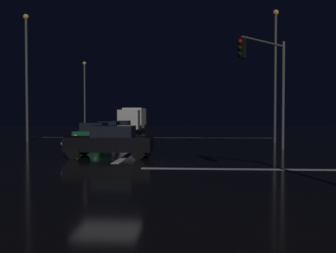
# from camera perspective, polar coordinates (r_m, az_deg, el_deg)

# --- Properties ---
(ground) EXTENTS (120.00, 120.00, 0.10)m
(ground) POSITION_cam_1_polar(r_m,az_deg,el_deg) (14.60, -9.41, -6.62)
(ground) COLOR black
(stop_line_north) EXTENTS (0.35, 14.81, 0.01)m
(stop_line_north) POSITION_cam_1_polar(r_m,az_deg,el_deg) (23.03, -4.64, -3.45)
(stop_line_north) COLOR white
(stop_line_north) RESTS_ON ground
(centre_line_ns) EXTENTS (22.00, 0.15, 0.01)m
(centre_line_ns) POSITION_cam_1_polar(r_m,az_deg,el_deg) (34.53, -1.95, -1.75)
(centre_line_ns) COLOR yellow
(centre_line_ns) RESTS_ON ground
(crosswalk_bar_east) EXTENTS (14.81, 0.40, 0.01)m
(crosswalk_bar_east) POSITION_cam_1_polar(r_m,az_deg,el_deg) (15.27, 24.71, -6.19)
(crosswalk_bar_east) COLOR white
(crosswalk_bar_east) RESTS_ON ground
(sedan_green) EXTENTS (2.02, 4.33, 1.57)m
(sedan_green) POSITION_cam_1_polar(r_m,az_deg,el_deg) (26.58, -11.53, -1.07)
(sedan_green) COLOR #14512D
(sedan_green) RESTS_ON ground
(sedan_white) EXTENTS (2.02, 4.33, 1.57)m
(sedan_white) POSITION_cam_1_polar(r_m,az_deg,el_deg) (33.09, -9.23, -0.53)
(sedan_white) COLOR silver
(sedan_white) RESTS_ON ground
(sedan_blue) EXTENTS (2.02, 4.33, 1.57)m
(sedan_blue) POSITION_cam_1_polar(r_m,az_deg,el_deg) (39.17, -7.23, -0.19)
(sedan_blue) COLOR navy
(sedan_blue) RESTS_ON ground
(box_truck) EXTENTS (2.68, 8.28, 3.08)m
(box_truck) POSITION_cam_1_polar(r_m,az_deg,el_deg) (46.73, -5.46, 1.22)
(box_truck) COLOR beige
(box_truck) RESTS_ON ground
(sedan_black_crossing) EXTENTS (4.33, 2.02, 1.57)m
(sedan_black_crossing) POSITION_cam_1_polar(r_m,az_deg,el_deg) (18.26, -8.98, -2.28)
(sedan_black_crossing) COLOR black
(sedan_black_crossing) RESTS_ON ground
(traffic_signal_ne) EXTENTS (3.30, 3.30, 6.67)m
(traffic_signal_ne) POSITION_cam_1_polar(r_m,az_deg,el_deg) (22.50, 15.28, 8.08)
(traffic_signal_ne) COLOR #4C4C51
(traffic_signal_ne) RESTS_ON ground
(streetlamp_left_far) EXTENTS (0.44, 0.44, 8.76)m
(streetlamp_left_far) POSITION_cam_1_polar(r_m,az_deg,el_deg) (46.27, -12.91, 5.34)
(streetlamp_left_far) COLOR #424247
(streetlamp_left_far) RESTS_ON ground
(streetlamp_right_near) EXTENTS (0.44, 0.44, 10.13)m
(streetlamp_right_near) POSITION_cam_1_polar(r_m,az_deg,el_deg) (29.30, 16.43, 8.88)
(streetlamp_right_near) COLOR #424247
(streetlamp_right_near) RESTS_ON ground
(streetlamp_left_near) EXTENTS (0.44, 0.44, 10.12)m
(streetlamp_left_near) POSITION_cam_1_polar(r_m,az_deg,el_deg) (31.36, -21.24, 8.34)
(streetlamp_left_near) COLOR #424247
(streetlamp_left_near) RESTS_ON ground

